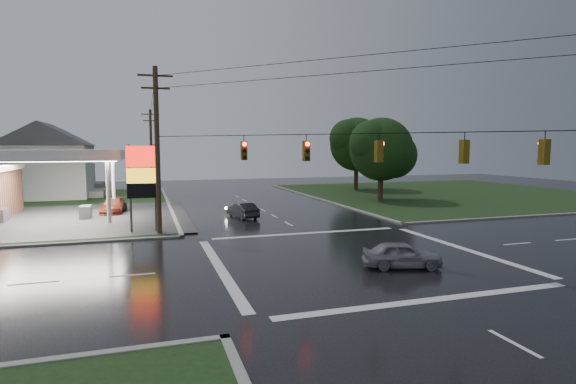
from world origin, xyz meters
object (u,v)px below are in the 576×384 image
object	(u,v)px
utility_pole_nw	(157,149)
car_north	(243,210)
utility_pole_n	(151,150)
tree_ne_far	(358,144)
tree_ne_near	(382,150)
car_pump	(114,206)
house_near	(47,160)
car_crossing	(402,255)
pylon_sign	(142,174)
house_far	(57,157)

from	to	relation	value
utility_pole_nw	car_north	distance (m)	10.07
utility_pole_n	car_north	distance (m)	24.52
tree_ne_far	car_north	world-z (taller)	tree_ne_far
utility_pole_nw	tree_ne_far	world-z (taller)	utility_pole_nw
tree_ne_near	tree_ne_far	bearing A→B (deg)	75.93
utility_pole_n	car_pump	world-z (taller)	utility_pole_n
house_near	car_crossing	bearing A→B (deg)	-59.92
utility_pole_n	pylon_sign	bearing A→B (deg)	-92.08
house_far	car_north	size ratio (longest dim) A/B	2.90
house_near	car_pump	size ratio (longest dim) A/B	2.43
car_crossing	car_pump	world-z (taller)	car_pump
car_north	tree_ne_far	bearing A→B (deg)	-148.92
house_near	car_crossing	size ratio (longest dim) A/B	2.94
utility_pole_nw	tree_ne_near	world-z (taller)	utility_pole_nw
utility_pole_n	tree_ne_near	size ratio (longest dim) A/B	1.17
house_far	car_crossing	world-z (taller)	house_far
house_near	car_crossing	world-z (taller)	house_near
car_north	car_crossing	xyz separation A→B (m)	(4.13, -17.54, 0.01)
utility_pole_nw	house_far	xyz separation A→B (m)	(-12.45, 38.50, -1.32)
house_far	pylon_sign	bearing A→B (deg)	-73.02
car_pump	car_north	bearing A→B (deg)	-24.53
utility_pole_nw	house_near	distance (m)	28.90
house_near	utility_pole_nw	bearing A→B (deg)	-66.63
tree_ne_near	tree_ne_far	xyz separation A→B (m)	(3.01, 12.00, 0.62)
utility_pole_nw	tree_ne_near	xyz separation A→B (m)	(23.64, 12.49, -0.16)
utility_pole_nw	car_north	world-z (taller)	utility_pole_nw
house_far	tree_ne_far	distance (m)	41.57
house_near	utility_pole_n	bearing A→B (deg)	9.91
house_far	tree_ne_far	xyz separation A→B (m)	(39.10, -14.01, 1.77)
utility_pole_nw	house_near	world-z (taller)	utility_pole_nw
house_far	car_pump	size ratio (longest dim) A/B	2.43
utility_pole_nw	house_far	bearing A→B (deg)	107.92
utility_pole_n	car_pump	distance (m)	18.15
pylon_sign	utility_pole_n	world-z (taller)	utility_pole_n
utility_pole_nw	utility_pole_n	world-z (taller)	utility_pole_nw
car_north	utility_pole_nw	bearing A→B (deg)	26.03
house_near	house_far	distance (m)	12.04
utility_pole_n	house_near	distance (m)	11.67
tree_ne_near	house_near	bearing A→B (deg)	158.24
house_near	tree_ne_near	distance (m)	37.80
pylon_sign	car_crossing	bearing A→B (deg)	-47.73
car_crossing	pylon_sign	bearing A→B (deg)	59.00
car_north	pylon_sign	bearing A→B (deg)	17.00
utility_pole_nw	tree_ne_near	size ratio (longest dim) A/B	1.22
house_far	car_crossing	distance (m)	55.85
tree_ne_near	car_pump	bearing A→B (deg)	-177.62
house_far	tree_ne_near	bearing A→B (deg)	-35.77
pylon_sign	car_crossing	world-z (taller)	pylon_sign
car_pump	utility_pole_n	bearing A→B (deg)	83.57
tree_ne_far	car_crossing	distance (m)	40.22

